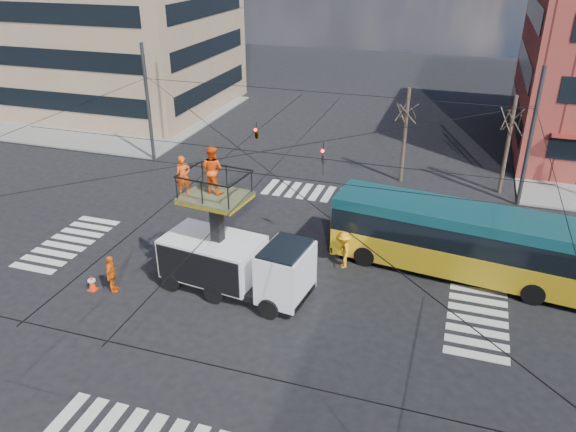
# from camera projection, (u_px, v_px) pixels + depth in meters

# --- Properties ---
(ground) EXTENTS (120.00, 120.00, 0.00)m
(ground) POSITION_uv_depth(u_px,v_px,m) (251.00, 275.00, 25.85)
(ground) COLOR black
(ground) RESTS_ON ground
(sidewalk_nw) EXTENTS (18.00, 18.00, 0.12)m
(sidewalk_nw) POSITION_uv_depth(u_px,v_px,m) (116.00, 114.00, 49.56)
(sidewalk_nw) COLOR slate
(sidewalk_nw) RESTS_ON ground
(crosswalks) EXTENTS (22.40, 22.40, 0.02)m
(crosswalks) POSITION_uv_depth(u_px,v_px,m) (251.00, 275.00, 25.85)
(crosswalks) COLOR silver
(crosswalks) RESTS_ON ground
(overhead_network) EXTENTS (24.24, 24.24, 8.00)m
(overhead_network) POSITION_uv_depth(u_px,v_px,m) (250.00, 186.00, 24.32)
(overhead_network) COLOR #2D2D30
(overhead_network) RESTS_ON ground
(tree_a) EXTENTS (2.00, 2.00, 6.00)m
(tree_a) POSITION_uv_depth(u_px,v_px,m) (407.00, 110.00, 33.95)
(tree_a) COLOR #382B21
(tree_a) RESTS_ON ground
(tree_b) EXTENTS (2.00, 2.00, 6.00)m
(tree_b) POSITION_uv_depth(u_px,v_px,m) (512.00, 119.00, 32.28)
(tree_b) COLOR #382B21
(tree_b) RESTS_ON ground
(utility_truck) EXTENTS (7.23, 3.33, 6.46)m
(utility_truck) POSITION_uv_depth(u_px,v_px,m) (234.00, 249.00, 23.81)
(utility_truck) COLOR black
(utility_truck) RESTS_ON ground
(city_bus) EXTENTS (11.70, 3.99, 3.20)m
(city_bus) POSITION_uv_depth(u_px,v_px,m) (459.00, 239.00, 25.35)
(city_bus) COLOR gold
(city_bus) RESTS_ON ground
(traffic_cone) EXTENTS (0.36, 0.36, 0.74)m
(traffic_cone) POSITION_uv_depth(u_px,v_px,m) (92.00, 283.00, 24.61)
(traffic_cone) COLOR #FF330A
(traffic_cone) RESTS_ON ground
(worker_ground) EXTENTS (0.74, 1.10, 1.74)m
(worker_ground) POSITION_uv_depth(u_px,v_px,m) (111.00, 274.00, 24.31)
(worker_ground) COLOR orange
(worker_ground) RESTS_ON ground
(flagger) EXTENTS (1.04, 1.34, 1.82)m
(flagger) POSITION_uv_depth(u_px,v_px,m) (344.00, 250.00, 26.12)
(flagger) COLOR #FDA30F
(flagger) RESTS_ON ground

